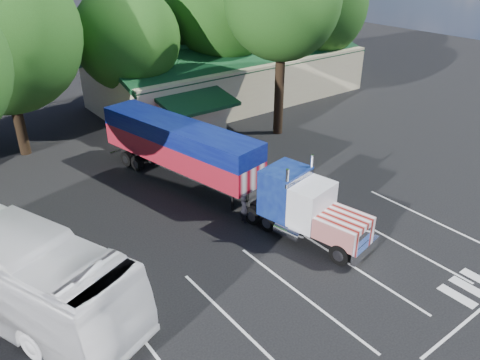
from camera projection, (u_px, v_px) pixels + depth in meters
ground at (219, 232)px, 23.78m from camera, size 120.00×120.00×0.00m
event_hall at (229, 75)px, 42.76m from camera, size 24.20×14.12×5.55m
tree_row_d at (127, 38)px, 35.27m from camera, size 8.00×8.00×10.60m
tree_row_e at (220, 7)px, 39.80m from camera, size 9.60×9.60×12.90m
tree_row_f at (313, 4)px, 44.50m from camera, size 10.40×10.40×13.00m
tree_near_right at (283, 2)px, 31.66m from camera, size 8.00×8.00×13.50m
semi_truck at (208, 158)px, 26.52m from camera, size 5.86×18.54×3.87m
woman at (244, 209)px, 24.29m from camera, size 0.45×0.61×1.55m
bicycle at (281, 187)px, 26.99m from camera, size 0.86×2.01×1.03m
silver_sedan at (192, 136)px, 33.60m from camera, size 4.13×2.70×1.29m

